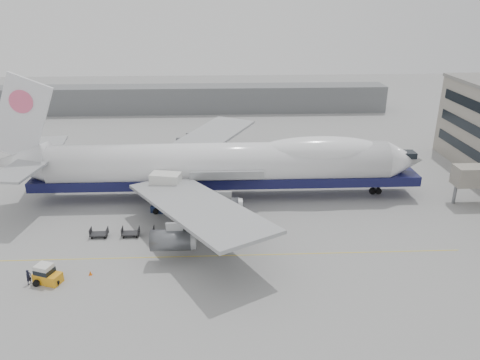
{
  "coord_description": "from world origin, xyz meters",
  "views": [
    {
      "loc": [
        0.01,
        -56.27,
        30.28
      ],
      "look_at": [
        2.84,
        6.0,
        5.25
      ],
      "focal_mm": 35.0,
      "sensor_mm": 36.0,
      "label": 1
    }
  ],
  "objects_px": {
    "airliner": "(224,164)",
    "catering_truck": "(166,190)",
    "baggage_tug": "(46,275)",
    "ground_worker": "(29,277)"
  },
  "relations": [
    {
      "from": "catering_truck",
      "to": "baggage_tug",
      "type": "height_order",
      "value": "catering_truck"
    },
    {
      "from": "catering_truck",
      "to": "ground_worker",
      "type": "relative_size",
      "value": 3.41
    },
    {
      "from": "catering_truck",
      "to": "baggage_tug",
      "type": "xyz_separation_m",
      "value": [
        -11.7,
        -17.91,
        -2.45
      ]
    },
    {
      "from": "ground_worker",
      "to": "baggage_tug",
      "type": "bearing_deg",
      "value": -52.04
    },
    {
      "from": "airliner",
      "to": "baggage_tug",
      "type": "height_order",
      "value": "airliner"
    },
    {
      "from": "airliner",
      "to": "catering_truck",
      "type": "height_order",
      "value": "airliner"
    },
    {
      "from": "catering_truck",
      "to": "ground_worker",
      "type": "xyz_separation_m",
      "value": [
        -13.58,
        -18.16,
        -2.55
      ]
    },
    {
      "from": "baggage_tug",
      "to": "catering_truck",
      "type": "bearing_deg",
      "value": 77.35
    },
    {
      "from": "airliner",
      "to": "ground_worker",
      "type": "height_order",
      "value": "airliner"
    },
    {
      "from": "airliner",
      "to": "baggage_tug",
      "type": "relative_size",
      "value": 19.87
    }
  ]
}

